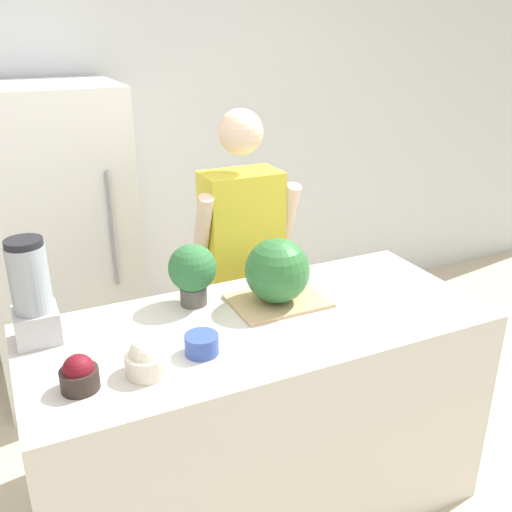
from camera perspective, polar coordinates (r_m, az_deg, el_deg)
The scene contains 11 objects.
wall_back at distance 3.57m, azimuth -11.74°, elevation 11.51°, with size 8.00×0.06×2.60m.
counter_island at distance 2.42m, azimuth 0.40°, elevation -15.85°, with size 1.76×0.75×0.90m.
refrigerator at distance 3.24m, azimuth -19.04°, elevation 1.06°, with size 0.75×0.70×1.67m.
person at distance 2.81m, azimuth -1.41°, elevation -1.25°, with size 0.51×0.26×1.59m.
cutting_board at distance 2.30m, azimuth 2.20°, elevation -4.48°, with size 0.38×0.28×0.01m.
watermelon at distance 2.24m, azimuth 2.15°, elevation -1.46°, with size 0.26×0.26×0.26m.
bowl_cherries at distance 1.85m, azimuth -17.27°, elevation -11.24°, with size 0.12×0.12×0.12m.
bowl_cream at distance 1.88m, azimuth -10.81°, elevation -10.00°, with size 0.15×0.15×0.13m.
bowl_small_blue at distance 1.96m, azimuth -5.46°, elevation -8.78°, with size 0.12×0.12×0.07m.
blender at distance 2.10m, azimuth -21.49°, elevation -3.62°, with size 0.15×0.15×0.38m.
potted_plant at distance 2.24m, azimuth -6.37°, elevation -1.50°, with size 0.19×0.19×0.25m.
Camera 1 is at (-0.83, -1.33, 1.95)m, focal length 40.00 mm.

